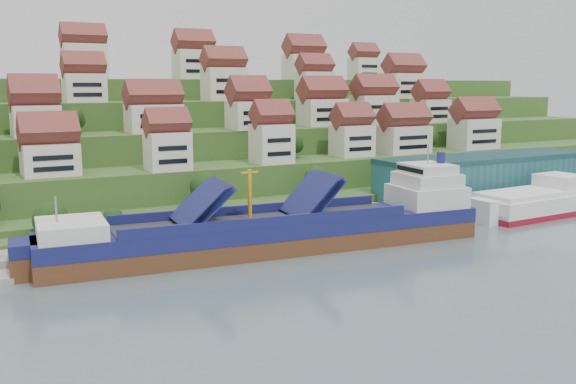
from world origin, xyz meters
TOP-DOWN VIEW (x-y plane):
  - ground at (0.00, 0.00)m, footprint 300.00×300.00m
  - quay at (20.00, 15.00)m, footprint 180.00×14.00m
  - pebble_beach at (-58.00, 12.00)m, footprint 45.00×20.00m
  - hillside at (0.00, 103.55)m, footprint 260.00×128.00m
  - hillside_village at (1.63, 60.74)m, footprint 155.42×63.59m
  - hillside_trees at (-6.87, 40.67)m, footprint 146.20×62.82m
  - warehouse at (52.00, 17.00)m, footprint 60.00×15.00m
  - flagpole at (18.11, 10.00)m, footprint 1.28×0.16m
  - beach_huts at (-60.00, 10.75)m, footprint 14.40×3.70m
  - cargo_ship at (-14.17, 1.11)m, footprint 81.30×20.09m
  - second_ship at (52.03, 0.68)m, footprint 33.25×13.51m

SIDE VIEW (x-z plane):
  - ground at x=0.00m, z-range 0.00..0.00m
  - pebble_beach at x=-58.00m, z-range 0.00..1.00m
  - quay at x=20.00m, z-range 0.00..2.20m
  - beach_huts at x=-60.00m, z-range 1.00..3.20m
  - second_ship at x=52.03m, z-range -1.88..7.62m
  - cargo_ship at x=-14.17m, z-range -5.56..12.32m
  - flagpole at x=18.11m, z-range 2.88..10.88m
  - warehouse at x=52.00m, z-range 2.20..12.20m
  - hillside at x=0.00m, z-range -4.84..26.16m
  - hillside_trees at x=-6.87m, z-range -0.47..29.66m
  - hillside_village at x=1.63m, z-range 9.57..39.14m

